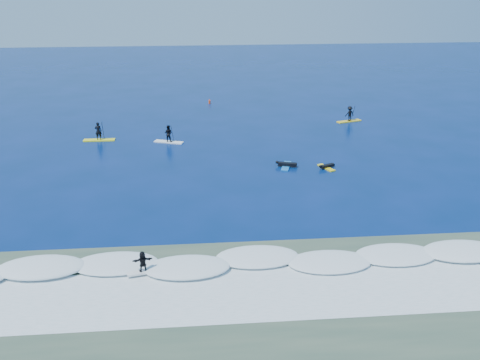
{
  "coord_description": "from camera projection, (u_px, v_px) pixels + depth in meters",
  "views": [
    {
      "loc": [
        -2.3,
        -36.18,
        15.61
      ],
      "look_at": [
        0.95,
        1.13,
        0.6
      ],
      "focal_mm": 40.0,
      "sensor_mm": 36.0,
      "label": 1
    }
  ],
  "objects": [
    {
      "name": "wave_surfer",
      "position": [
        143.0,
        263.0,
        28.78
      ],
      "size": [
        1.82,
        0.84,
        1.27
      ],
      "rotation": [
        0.0,
        0.0,
        0.21
      ],
      "color": "white",
      "rests_on": "breaking_wave"
    },
    {
      "name": "breaking_wave",
      "position": [
        240.0,
        263.0,
        30.2
      ],
      "size": [
        40.0,
        6.0,
        0.3
      ],
      "primitive_type": "cube",
      "color": "white",
      "rests_on": "ground"
    },
    {
      "name": "marker_buoy",
      "position": [
        210.0,
        102.0,
        65.15
      ],
      "size": [
        0.26,
        0.26,
        0.62
      ],
      "rotation": [
        0.0,
        0.0,
        0.12
      ],
      "color": "#EF4215",
      "rests_on": "ground"
    },
    {
      "name": "sup_paddler_right",
      "position": [
        349.0,
        115.0,
        57.45
      ],
      "size": [
        2.84,
        1.5,
        1.94
      ],
      "rotation": [
        0.0,
        0.0,
        0.31
      ],
      "color": "yellow",
      "rests_on": "ground"
    },
    {
      "name": "shallow_water",
      "position": [
        247.0,
        305.0,
        26.5
      ],
      "size": [
        90.0,
        13.0,
        0.01
      ],
      "primitive_type": "cube",
      "color": "#384D3B",
      "rests_on": "ground"
    },
    {
      "name": "ground",
      "position": [
        229.0,
        194.0,
        39.45
      ],
      "size": [
        160.0,
        160.0,
        0.0
      ],
      "primitive_type": "plane",
      "color": "#041E4D",
      "rests_on": "ground"
    },
    {
      "name": "sup_paddler_left",
      "position": [
        99.0,
        134.0,
        51.24
      ],
      "size": [
        2.98,
        0.75,
        2.09
      ],
      "rotation": [
        0.0,
        0.0,
        -0.0
      ],
      "color": "#F6F51A",
      "rests_on": "ground"
    },
    {
      "name": "sup_paddler_center",
      "position": [
        168.0,
        135.0,
        50.63
      ],
      "size": [
        2.87,
        1.6,
        1.96
      ],
      "rotation": [
        0.0,
        0.0,
        -0.34
      ],
      "color": "white",
      "rests_on": "ground"
    },
    {
      "name": "prone_paddler_far",
      "position": [
        286.0,
        165.0,
        44.69
      ],
      "size": [
        1.78,
        2.34,
        0.47
      ],
      "rotation": [
        0.0,
        0.0,
        1.28
      ],
      "color": "blue",
      "rests_on": "ground"
    },
    {
      "name": "prone_paddler_near",
      "position": [
        326.0,
        167.0,
        44.35
      ],
      "size": [
        1.43,
        1.91,
        0.39
      ],
      "rotation": [
        0.0,
        0.0,
        1.99
      ],
      "color": "yellow",
      "rests_on": "ground"
    },
    {
      "name": "whitewater",
      "position": [
        245.0,
        293.0,
        27.43
      ],
      "size": [
        34.0,
        5.0,
        0.02
      ],
      "primitive_type": "cube",
      "color": "silver",
      "rests_on": "ground"
    }
  ]
}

